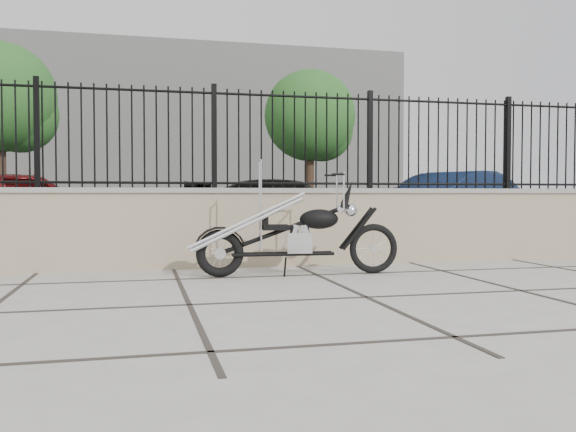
# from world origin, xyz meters

# --- Properties ---
(ground_plane) EXTENTS (90.00, 90.00, 0.00)m
(ground_plane) POSITION_xyz_m (0.00, 0.00, 0.00)
(ground_plane) COLOR #99968E
(ground_plane) RESTS_ON ground
(parking_lot) EXTENTS (30.00, 30.00, 0.00)m
(parking_lot) POSITION_xyz_m (0.00, 12.50, 0.00)
(parking_lot) COLOR black
(parking_lot) RESTS_ON ground
(retaining_wall) EXTENTS (14.00, 0.36, 0.96)m
(retaining_wall) POSITION_xyz_m (0.00, 2.50, 0.48)
(retaining_wall) COLOR gray
(retaining_wall) RESTS_ON ground_plane
(iron_fence) EXTENTS (14.00, 0.08, 1.20)m
(iron_fence) POSITION_xyz_m (0.00, 2.50, 1.56)
(iron_fence) COLOR black
(iron_fence) RESTS_ON retaining_wall
(background_building) EXTENTS (22.00, 6.00, 8.00)m
(background_building) POSITION_xyz_m (0.00, 26.50, 4.00)
(background_building) COLOR beige
(background_building) RESTS_ON ground_plane
(chopper_motorcycle) EXTENTS (2.14, 0.51, 1.28)m
(chopper_motorcycle) POSITION_xyz_m (-0.25, 1.52, 0.64)
(chopper_motorcycle) COLOR black
(chopper_motorcycle) RESTS_ON ground_plane
(car_red) EXTENTS (4.23, 2.59, 1.35)m
(car_red) POSITION_xyz_m (-3.92, 6.88, 0.67)
(car_red) COLOR #4E0B0C
(car_red) RESTS_ON parking_lot
(car_black) EXTENTS (4.42, 2.82, 1.19)m
(car_black) POSITION_xyz_m (1.11, 7.13, 0.60)
(car_black) COLOR black
(car_black) RESTS_ON parking_lot
(car_blue) EXTENTS (4.39, 3.15, 1.38)m
(car_blue) POSITION_xyz_m (5.24, 7.28, 0.69)
(car_blue) COLOR #0F1C38
(car_blue) RESTS_ON parking_lot
(bollard_a) EXTENTS (0.15, 0.15, 0.97)m
(bollard_a) POSITION_xyz_m (-1.68, 4.22, 0.49)
(bollard_a) COLOR #0B37AB
(bollard_a) RESTS_ON ground_plane
(bollard_b) EXTENTS (0.15, 0.15, 0.96)m
(bollard_b) POSITION_xyz_m (2.01, 4.73, 0.48)
(bollard_b) COLOR blue
(bollard_b) RESTS_ON ground_plane
(tree_right) EXTENTS (3.28, 3.28, 5.54)m
(tree_right) POSITION_xyz_m (4.11, 16.38, 3.88)
(tree_right) COLOR #382619
(tree_right) RESTS_ON ground_plane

